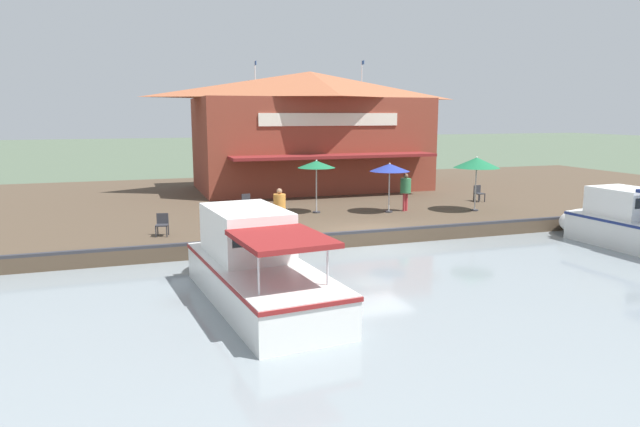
{
  "coord_description": "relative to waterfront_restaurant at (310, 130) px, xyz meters",
  "views": [
    {
      "loc": [
        19.96,
        -9.06,
        5.17
      ],
      "look_at": [
        -1.0,
        -1.96,
        1.3
      ],
      "focal_mm": 32.0,
      "sensor_mm": 36.0,
      "label": 1
    }
  ],
  "objects": [
    {
      "name": "patio_umbrella_back_row",
      "position": [
        8.76,
        -2.51,
        -1.35
      ],
      "size": [
        1.75,
        1.75,
        2.48
      ],
      "color": "#B7B7B7",
      "rests_on": "quay_deck"
    },
    {
      "name": "cafe_chair_back_row_seat",
      "position": [
        7.49,
        -5.54,
        -3.14
      ],
      "size": [
        0.53,
        0.53,
        0.85
      ],
      "color": "#2D2D33",
      "rests_on": "quay_deck"
    },
    {
      "name": "patio_umbrella_mid_patio_right",
      "position": [
        9.72,
        0.76,
        -1.51
      ],
      "size": [
        1.86,
        1.86,
        2.33
      ],
      "color": "#B7B7B7",
      "rests_on": "quay_deck"
    },
    {
      "name": "waterfront_restaurant",
      "position": [
        0.0,
        0.0,
        0.0
      ],
      "size": [
        9.26,
        14.25,
        7.87
      ],
      "color": "brown",
      "rests_on": "quay_deck"
    },
    {
      "name": "ground_plane",
      "position": [
        13.8,
        -1.74,
        -4.21
      ],
      "size": [
        220.0,
        220.0,
        0.0
      ],
      "primitive_type": "plane",
      "color": "#4C5B47"
    },
    {
      "name": "motorboat_far_downstream",
      "position": [
        17.02,
        7.59,
        -3.3
      ],
      "size": [
        6.72,
        2.64,
        2.4
      ],
      "color": "white",
      "rests_on": "river_water"
    },
    {
      "name": "quay_deck",
      "position": [
        2.8,
        -1.74,
        -3.91
      ],
      "size": [
        22.0,
        56.0,
        0.6
      ],
      "primitive_type": "cube",
      "color": "#4C3D2D",
      "rests_on": "ground"
    },
    {
      "name": "quay_edge_fender",
      "position": [
        13.7,
        -1.74,
        -3.56
      ],
      "size": [
        0.2,
        50.4,
        0.1
      ],
      "primitive_type": "cube",
      "color": "#2D2D33",
      "rests_on": "quay_deck"
    },
    {
      "name": "motorboat_nearest_quay",
      "position": [
        18.32,
        -7.65,
        -3.25
      ],
      "size": [
        8.36,
        3.24,
        2.45
      ],
      "color": "white",
      "rests_on": "river_water"
    },
    {
      "name": "person_near_entrance",
      "position": [
        9.62,
        1.67,
        -2.47
      ],
      "size": [
        0.51,
        0.51,
        1.8
      ],
      "color": "#B23338",
      "rests_on": "quay_deck"
    },
    {
      "name": "mooring_post",
      "position": [
        13.45,
        8.92,
        -3.19
      ],
      "size": [
        0.22,
        0.22,
        0.82
      ],
      "color": "#473323",
      "rests_on": "quay_deck"
    },
    {
      "name": "cafe_chair_far_corner_seat",
      "position": [
        11.74,
        -9.68,
        -3.14
      ],
      "size": [
        0.53,
        0.53,
        0.85
      ],
      "color": "#2D2D33",
      "rests_on": "quay_deck"
    },
    {
      "name": "tree_downstream_bank",
      "position": [
        -3.59,
        -2.48,
        0.32
      ],
      "size": [
        3.89,
        3.71,
        5.89
      ],
      "color": "brown",
      "rests_on": "quay_deck"
    },
    {
      "name": "patio_umbrella_mid_patio_left",
      "position": [
        10.65,
        4.85,
        -1.31
      ],
      "size": [
        2.15,
        2.15,
        2.59
      ],
      "color": "#B7B7B7",
      "rests_on": "quay_deck"
    },
    {
      "name": "person_at_quay_edge",
      "position": [
        12.35,
        -5.23,
        -2.54
      ],
      "size": [
        0.48,
        0.48,
        1.71
      ],
      "color": "#2D5193",
      "rests_on": "quay_deck"
    },
    {
      "name": "cafe_chair_under_first_umbrella",
      "position": [
        8.15,
        6.74,
        -3.14
      ],
      "size": [
        0.48,
        0.48,
        0.85
      ],
      "color": "#2D2D33",
      "rests_on": "quay_deck"
    }
  ]
}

